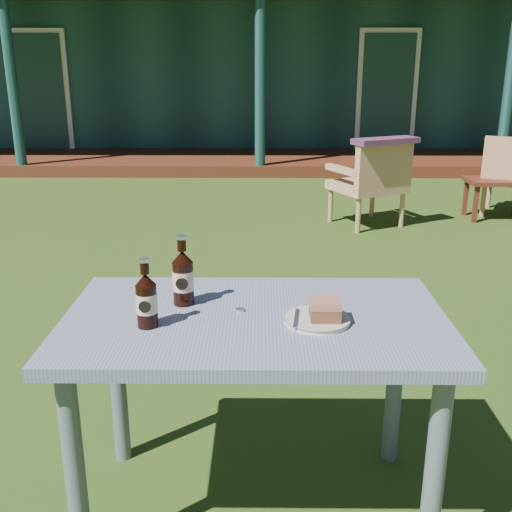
{
  "coord_description": "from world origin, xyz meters",
  "views": [
    {
      "loc": [
        0.02,
        -3.32,
        1.47
      ],
      "look_at": [
        0.0,
        -1.3,
        0.82
      ],
      "focal_mm": 42.0,
      "sensor_mm": 36.0,
      "label": 1
    }
  ],
  "objects_px": {
    "plate": "(317,319)",
    "cola_bottle_near": "(183,277)",
    "armchair_left": "(372,179)",
    "cafe_table": "(255,345)",
    "side_table": "(498,185)",
    "cola_bottle_far": "(146,300)",
    "cake_slice": "(325,309)"
  },
  "relations": [
    {
      "from": "plate",
      "to": "cola_bottle_near",
      "type": "xyz_separation_m",
      "value": [
        -0.42,
        0.14,
        0.08
      ]
    },
    {
      "from": "cola_bottle_near",
      "to": "armchair_left",
      "type": "relative_size",
      "value": 0.29
    },
    {
      "from": "cafe_table",
      "to": "plate",
      "type": "height_order",
      "value": "plate"
    },
    {
      "from": "cafe_table",
      "to": "side_table",
      "type": "bearing_deg",
      "value": 60.24
    },
    {
      "from": "armchair_left",
      "to": "side_table",
      "type": "xyz_separation_m",
      "value": [
        1.29,
        0.29,
        -0.11
      ]
    },
    {
      "from": "cafe_table",
      "to": "cola_bottle_near",
      "type": "distance_m",
      "value": 0.32
    },
    {
      "from": "cola_bottle_near",
      "to": "cola_bottle_far",
      "type": "bearing_deg",
      "value": -115.99
    },
    {
      "from": "cake_slice",
      "to": "cola_bottle_near",
      "type": "bearing_deg",
      "value": 161.63
    },
    {
      "from": "side_table",
      "to": "cafe_table",
      "type": "bearing_deg",
      "value": -119.76
    },
    {
      "from": "cake_slice",
      "to": "cola_bottle_near",
      "type": "xyz_separation_m",
      "value": [
        -0.45,
        0.15,
        0.05
      ]
    },
    {
      "from": "cola_bottle_near",
      "to": "armchair_left",
      "type": "xyz_separation_m",
      "value": [
        1.29,
        3.71,
        -0.37
      ]
    },
    {
      "from": "plate",
      "to": "armchair_left",
      "type": "xyz_separation_m",
      "value": [
        0.86,
        3.85,
        -0.28
      ]
    },
    {
      "from": "cola_bottle_near",
      "to": "cafe_table",
      "type": "bearing_deg",
      "value": -22.44
    },
    {
      "from": "cafe_table",
      "to": "cake_slice",
      "type": "bearing_deg",
      "value": -13.62
    },
    {
      "from": "cola_bottle_near",
      "to": "side_table",
      "type": "relative_size",
      "value": 0.39
    },
    {
      "from": "plate",
      "to": "side_table",
      "type": "distance_m",
      "value": 4.68
    },
    {
      "from": "cola_bottle_far",
      "to": "side_table",
      "type": "xyz_separation_m",
      "value": [
        2.66,
        4.17,
        -0.46
      ]
    },
    {
      "from": "cafe_table",
      "to": "side_table",
      "type": "relative_size",
      "value": 2.0
    },
    {
      "from": "plate",
      "to": "armchair_left",
      "type": "distance_m",
      "value": 3.95
    },
    {
      "from": "cola_bottle_near",
      "to": "cola_bottle_far",
      "type": "xyz_separation_m",
      "value": [
        -0.09,
        -0.18,
        -0.01
      ]
    },
    {
      "from": "cake_slice",
      "to": "side_table",
      "type": "height_order",
      "value": "cake_slice"
    },
    {
      "from": "cola_bottle_near",
      "to": "side_table",
      "type": "distance_m",
      "value": 4.78
    },
    {
      "from": "plate",
      "to": "cake_slice",
      "type": "height_order",
      "value": "cake_slice"
    },
    {
      "from": "cola_bottle_far",
      "to": "side_table",
      "type": "height_order",
      "value": "cola_bottle_far"
    },
    {
      "from": "cafe_table",
      "to": "cola_bottle_near",
      "type": "height_order",
      "value": "cola_bottle_near"
    },
    {
      "from": "plate",
      "to": "side_table",
      "type": "relative_size",
      "value": 0.34
    },
    {
      "from": "cafe_table",
      "to": "cake_slice",
      "type": "height_order",
      "value": "cake_slice"
    },
    {
      "from": "cake_slice",
      "to": "side_table",
      "type": "bearing_deg",
      "value": 62.82
    },
    {
      "from": "cola_bottle_near",
      "to": "cake_slice",
      "type": "bearing_deg",
      "value": -18.37
    },
    {
      "from": "cafe_table",
      "to": "armchair_left",
      "type": "relative_size",
      "value": 1.51
    },
    {
      "from": "cafe_table",
      "to": "side_table",
      "type": "height_order",
      "value": "cafe_table"
    },
    {
      "from": "cola_bottle_near",
      "to": "armchair_left",
      "type": "distance_m",
      "value": 3.94
    }
  ]
}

